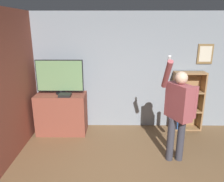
# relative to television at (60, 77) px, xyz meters

# --- Properties ---
(wall_back) EXTENTS (6.38, 0.09, 2.70)m
(wall_back) POSITION_rel_television_xyz_m (1.54, 0.34, 0.04)
(wall_back) COLOR gray
(wall_back) RESTS_ON ground_plane
(wall_side_brick) EXTENTS (0.06, 4.43, 2.70)m
(wall_side_brick) POSITION_rel_television_xyz_m (-0.68, -1.10, 0.03)
(wall_side_brick) COLOR brown
(wall_side_brick) RESTS_ON ground_plane
(tv_ledge) EXTENTS (1.11, 0.56, 0.92)m
(tv_ledge) POSITION_rel_television_xyz_m (0.00, -0.04, -0.86)
(tv_ledge) COLOR brown
(tv_ledge) RESTS_ON ground_plane
(television) EXTENTS (1.04, 0.22, 0.77)m
(television) POSITION_rel_television_xyz_m (0.00, 0.00, 0.00)
(television) COLOR black
(television) RESTS_ON tv_ledge
(game_console) EXTENTS (0.26, 0.23, 0.05)m
(game_console) POSITION_rel_television_xyz_m (0.13, -0.18, -0.37)
(game_console) COLOR black
(game_console) RESTS_ON tv_ledge
(bookshelf) EXTENTS (0.70, 0.28, 1.39)m
(bookshelf) POSITION_rel_television_xyz_m (2.84, 0.16, -0.67)
(bookshelf) COLOR #997047
(bookshelf) RESTS_ON ground_plane
(person) EXTENTS (0.63, 0.58, 1.95)m
(person) POSITION_rel_television_xyz_m (2.31, -1.14, -0.30)
(person) COLOR #383842
(person) RESTS_ON ground_plane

